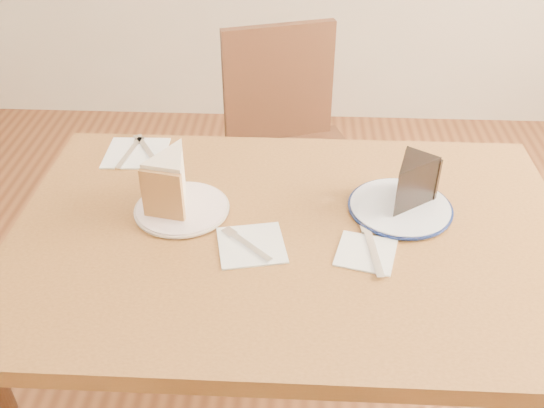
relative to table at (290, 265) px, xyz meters
The scene contains 13 objects.
table is the anchor object (origin of this frame).
chair_far 0.75m from the table, 91.45° to the left, with size 0.56×0.56×0.90m.
plate_cream 0.27m from the table, 166.86° to the left, with size 0.20×0.20×0.01m, color white.
plate_navy 0.28m from the table, 19.70° to the left, with size 0.22×0.22×0.01m, color white.
carrot_cake 0.32m from the table, 162.61° to the left, with size 0.09×0.12×0.11m, color white, non-canonical shape.
chocolate_cake 0.31m from the table, 19.32° to the left, with size 0.08×0.12×0.10m, color black, non-canonical shape.
napkin_cream 0.14m from the table, 144.81° to the right, with size 0.13×0.13×0.00m, color white.
napkin_navy 0.20m from the table, 24.42° to the right, with size 0.12×0.12×0.00m, color white.
napkin_spare 0.51m from the table, 143.50° to the left, with size 0.15×0.15×0.00m, color white.
fork_cream 0.15m from the table, 145.92° to the right, with size 0.01×0.14×0.00m, color silver.
knife_navy 0.21m from the table, 20.98° to the right, with size 0.02×0.17×0.00m, color silver.
fork_spare 0.51m from the table, 140.21° to the left, with size 0.01×0.14×0.00m, color silver.
knife_spare 0.52m from the table, 145.02° to the left, with size 0.01×0.16×0.00m, color silver.
Camera 1 is at (0.01, -1.02, 1.55)m, focal length 40.00 mm.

